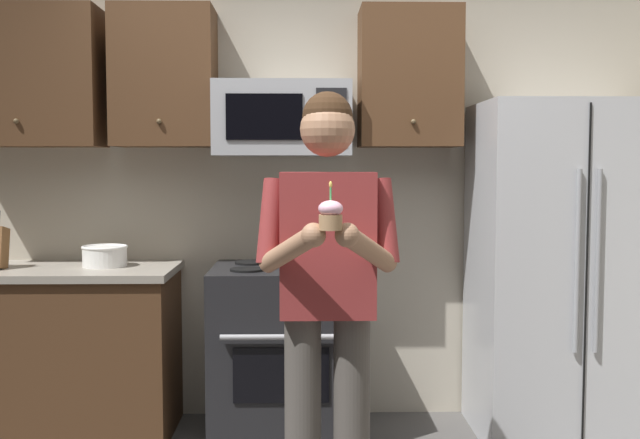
% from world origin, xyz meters
% --- Properties ---
extents(wall_back, '(4.40, 0.10, 2.60)m').
position_xyz_m(wall_back, '(0.00, 1.75, 1.30)').
color(wall_back, '#B7AD99').
rests_on(wall_back, ground).
extents(oven_range, '(0.76, 0.70, 0.93)m').
position_xyz_m(oven_range, '(-0.15, 1.36, 0.46)').
color(oven_range, black).
rests_on(oven_range, ground).
extents(microwave, '(0.74, 0.41, 0.40)m').
position_xyz_m(microwave, '(-0.15, 1.48, 1.72)').
color(microwave, '#9EA0A5').
extents(refrigerator, '(0.90, 0.75, 1.80)m').
position_xyz_m(refrigerator, '(1.35, 1.32, 0.90)').
color(refrigerator, '#B7BABF').
rests_on(refrigerator, ground).
extents(cabinet_row_upper, '(2.78, 0.36, 0.76)m').
position_xyz_m(cabinet_row_upper, '(-0.72, 1.53, 1.95)').
color(cabinet_row_upper, '#4C301C').
extents(counter_left, '(1.44, 0.66, 0.92)m').
position_xyz_m(counter_left, '(-1.45, 1.38, 0.46)').
color(counter_left, '#4C301C').
rests_on(counter_left, ground).
extents(bowl_large_white, '(0.24, 0.24, 0.11)m').
position_xyz_m(bowl_large_white, '(-1.12, 1.41, 0.98)').
color(bowl_large_white, white).
rests_on(bowl_large_white, counter_left).
extents(person, '(0.60, 0.48, 1.76)m').
position_xyz_m(person, '(0.06, 0.33, 1.00)').
color(person, '#4C4742').
rests_on(person, ground).
extents(cupcake, '(0.09, 0.09, 0.17)m').
position_xyz_m(cupcake, '(0.06, 0.00, 1.29)').
color(cupcake, '#A87F56').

